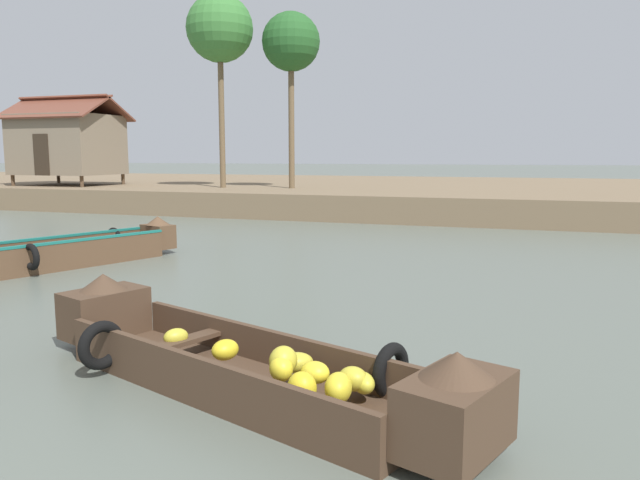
{
  "coord_description": "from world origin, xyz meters",
  "views": [
    {
      "loc": [
        2.75,
        -0.27,
        2.29
      ],
      "look_at": [
        -0.1,
        8.01,
        1.08
      ],
      "focal_mm": 34.33,
      "sensor_mm": 36.0,
      "label": 1
    }
  ],
  "objects_px": {
    "banana_boat": "(241,362)",
    "cargo_boat_upstream": "(77,250)",
    "stilt_house_left": "(67,143)",
    "palm_tree_far": "(291,44)",
    "palm_tree_mid": "(220,30)"
  },
  "relations": [
    {
      "from": "banana_boat",
      "to": "stilt_house_left",
      "type": "bearing_deg",
      "value": 134.63
    },
    {
      "from": "stilt_house_left",
      "to": "palm_tree_mid",
      "type": "bearing_deg",
      "value": 2.51
    },
    {
      "from": "banana_boat",
      "to": "cargo_boat_upstream",
      "type": "height_order",
      "value": "banana_boat"
    },
    {
      "from": "banana_boat",
      "to": "cargo_boat_upstream",
      "type": "relative_size",
      "value": 1.15
    },
    {
      "from": "stilt_house_left",
      "to": "palm_tree_far",
      "type": "bearing_deg",
      "value": 4.41
    },
    {
      "from": "cargo_boat_upstream",
      "to": "stilt_house_left",
      "type": "height_order",
      "value": "stilt_house_left"
    },
    {
      "from": "banana_boat",
      "to": "stilt_house_left",
      "type": "distance_m",
      "value": 25.25
    },
    {
      "from": "stilt_house_left",
      "to": "cargo_boat_upstream",
      "type": "bearing_deg",
      "value": -48.45
    },
    {
      "from": "palm_tree_far",
      "to": "cargo_boat_upstream",
      "type": "bearing_deg",
      "value": -87.88
    },
    {
      "from": "stilt_house_left",
      "to": "palm_tree_mid",
      "type": "xyz_separation_m",
      "value": [
        7.79,
        0.34,
        4.59
      ]
    },
    {
      "from": "palm_tree_mid",
      "to": "banana_boat",
      "type": "bearing_deg",
      "value": -61.58
    },
    {
      "from": "cargo_boat_upstream",
      "to": "stilt_house_left",
      "type": "xyz_separation_m",
      "value": [
        -11.25,
        12.7,
        2.53
      ]
    },
    {
      "from": "banana_boat",
      "to": "palm_tree_far",
      "type": "relative_size",
      "value": 0.74
    },
    {
      "from": "cargo_boat_upstream",
      "to": "palm_tree_mid",
      "type": "height_order",
      "value": "palm_tree_mid"
    },
    {
      "from": "banana_boat",
      "to": "stilt_house_left",
      "type": "height_order",
      "value": "stilt_house_left"
    }
  ]
}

